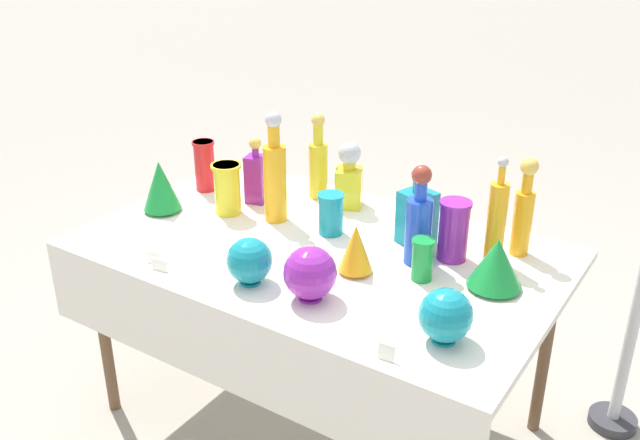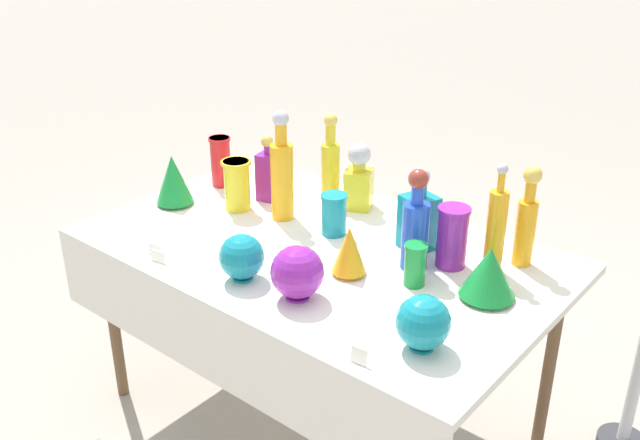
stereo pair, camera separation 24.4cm
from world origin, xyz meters
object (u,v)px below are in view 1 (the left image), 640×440
object	(u,v)px
slender_vase_0	(331,212)
slender_vase_1	(227,187)
square_decanter_2	(349,177)
round_bowl_0	(446,315)
tall_bottle_2	(419,222)
round_bowl_1	(310,273)
tall_bottle_4	(318,163)
round_bowl_2	(249,261)
fluted_vase_2	(161,186)
slender_vase_2	(454,229)
tall_bottle_0	(496,220)
fluted_vase_0	(356,248)
slender_vase_3	(423,258)
tall_bottle_3	(275,176)
square_decanter_1	(256,175)
tall_bottle_1	(524,211)
fluted_vase_1	(496,263)
square_decanter_0	(417,213)
slender_vase_4	(205,164)

from	to	relation	value
slender_vase_0	slender_vase_1	xyz separation A→B (m)	(-0.42, -0.07, 0.02)
square_decanter_2	round_bowl_0	size ratio (longest dim) A/B	1.66
tall_bottle_2	round_bowl_1	world-z (taller)	tall_bottle_2
square_decanter_2	round_bowl_1	distance (m)	0.71
slender_vase_1	tall_bottle_4	bearing A→B (deg)	58.08
round_bowl_2	fluted_vase_2	bearing A→B (deg)	158.23
tall_bottle_4	slender_vase_2	world-z (taller)	tall_bottle_4
slender_vase_1	fluted_vase_2	world-z (taller)	fluted_vase_2
tall_bottle_0	fluted_vase_0	distance (m)	0.47
tall_bottle_4	slender_vase_2	bearing A→B (deg)	-16.54
slender_vase_0	slender_vase_3	distance (m)	0.44
tall_bottle_3	slender_vase_1	size ratio (longest dim) A/B	2.12
slender_vase_1	fluted_vase_0	xyz separation A→B (m)	(0.65, -0.14, -0.02)
fluted_vase_2	round_bowl_1	size ratio (longest dim) A/B	1.18
square_decanter_1	slender_vase_1	size ratio (longest dim) A/B	1.36
tall_bottle_1	round_bowl_1	xyz separation A→B (m)	(-0.43, -0.64, -0.07)
slender_vase_0	square_decanter_2	bearing A→B (deg)	106.23
square_decanter_1	slender_vase_2	world-z (taller)	square_decanter_1
fluted_vase_1	round_bowl_0	distance (m)	0.35
tall_bottle_2	round_bowl_2	distance (m)	0.56
square_decanter_2	slender_vase_0	bearing A→B (deg)	-73.77
slender_vase_3	round_bowl_2	world-z (taller)	round_bowl_2
tall_bottle_1	tall_bottle_4	size ratio (longest dim) A/B	1.00
square_decanter_2	round_bowl_2	xyz separation A→B (m)	(0.05, -0.69, -0.04)
tall_bottle_4	square_decanter_0	bearing A→B (deg)	-17.02
tall_bottle_2	round_bowl_0	distance (m)	0.46
square_decanter_1	slender_vase_0	bearing A→B (deg)	-11.49
tall_bottle_3	square_decanter_1	distance (m)	0.20
tall_bottle_0	fluted_vase_2	bearing A→B (deg)	-165.82
square_decanter_1	round_bowl_2	distance (m)	0.65
square_decanter_1	square_decanter_2	bearing A→B (deg)	26.17
slender_vase_1	slender_vase_2	xyz separation A→B (m)	(0.87, 0.12, 0.00)
tall_bottle_3	slender_vase_3	world-z (taller)	tall_bottle_3
square_decanter_1	tall_bottle_2	bearing A→B (deg)	-8.25
tall_bottle_1	slender_vase_1	world-z (taller)	tall_bottle_1
slender_vase_4	square_decanter_1	bearing A→B (deg)	4.04
tall_bottle_2	slender_vase_0	world-z (taller)	tall_bottle_2
square_decanter_1	fluted_vase_2	size ratio (longest dim) A/B	1.32
tall_bottle_3	slender_vase_4	distance (m)	0.43
round_bowl_0	tall_bottle_1	bearing A→B (deg)	90.25
square_decanter_2	slender_vase_2	distance (m)	0.55
square_decanter_2	fluted_vase_0	distance (m)	0.53
square_decanter_0	slender_vase_3	xyz separation A→B (m)	(0.13, -0.22, -0.04)
fluted_vase_2	round_bowl_2	world-z (taller)	fluted_vase_2
slender_vase_1	tall_bottle_1	bearing A→B (deg)	15.26
square_decanter_0	slender_vase_1	world-z (taller)	square_decanter_0
tall_bottle_1	slender_vase_4	distance (m)	1.28
tall_bottle_2	square_decanter_0	distance (m)	0.15
square_decanter_1	slender_vase_3	xyz separation A→B (m)	(0.82, -0.20, -0.03)
slender_vase_0	fluted_vase_1	xyz separation A→B (m)	(0.64, -0.05, 0.01)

